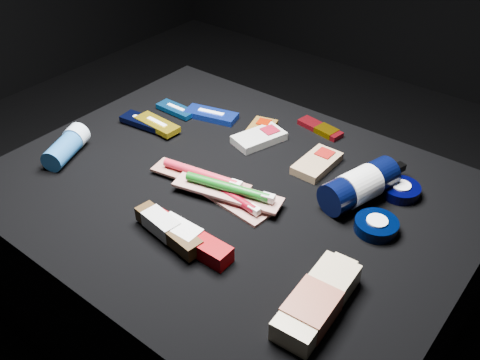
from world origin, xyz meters
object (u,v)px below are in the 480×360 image
Objects in this scene: toothpaste_carton_red at (186,237)px; lotion_bottle at (360,186)px; deodorant_stick at (67,147)px; bodywash_bottle at (316,303)px.

lotion_bottle is at bearing 59.41° from toothpaste_carton_red.
lotion_bottle reaches higher than toothpaste_carton_red.
deodorant_stick is 0.77× the size of toothpaste_carton_red.
bodywash_bottle is at bearing -25.36° from deodorant_stick.
lotion_bottle reaches higher than deodorant_stick.
deodorant_stick is at bearing 173.44° from bodywash_bottle.
lotion_bottle is 0.66m from deodorant_stick.
toothpaste_carton_red is at bearing 179.02° from bodywash_bottle.
deodorant_stick is (-0.60, -0.27, -0.01)m from lotion_bottle.
bodywash_bottle is 1.13× the size of toothpaste_carton_red.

